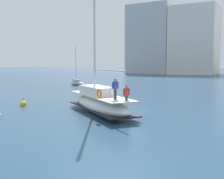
{
  "coord_description": "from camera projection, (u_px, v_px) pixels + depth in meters",
  "views": [
    {
      "loc": [
        10.72,
        -21.45,
        4.19
      ],
      "look_at": [
        -1.53,
        0.06,
        1.8
      ],
      "focal_mm": 44.6,
      "sensor_mm": 36.0,
      "label": 1
    }
  ],
  "objects": [
    {
      "name": "waterfront_buildings",
      "position": [
        222.0,
        44.0,
        96.24
      ],
      "size": [
        80.18,
        17.19,
        26.21
      ],
      "color": "#B2B7BC",
      "rests_on": "ground"
    },
    {
      "name": "mooring_buoy",
      "position": [
        23.0,
        104.0,
        27.14
      ],
      "size": [
        0.61,
        0.61,
        0.91
      ],
      "color": "yellow",
      "rests_on": "ground"
    },
    {
      "name": "moored_catamaran",
      "position": [
        77.0,
        83.0,
        51.8
      ],
      "size": [
        4.52,
        2.41,
        7.17
      ],
      "color": "#B7B2A8",
      "rests_on": "ground"
    },
    {
      "name": "main_sailboat",
      "position": [
        100.0,
        102.0,
        23.3
      ],
      "size": [
        9.24,
        7.47,
        14.41
      ],
      "color": "white",
      "rests_on": "ground"
    },
    {
      "name": "ground_plane",
      "position": [
        127.0,
        111.0,
        24.24
      ],
      "size": [
        400.0,
        400.0,
        0.0
      ],
      "primitive_type": "plane",
      "color": "navy"
    }
  ]
}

